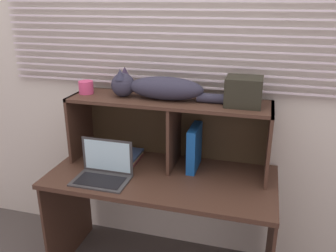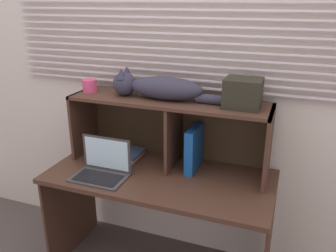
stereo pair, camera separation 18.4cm
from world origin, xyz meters
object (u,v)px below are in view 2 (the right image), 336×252
at_px(binder_upright, 194,148).
at_px(small_basket, 90,86).
at_px(book_stack, 129,155).
at_px(storage_box, 243,93).
at_px(laptop, 102,168).
at_px(cat, 158,87).

height_order(binder_upright, small_basket, small_basket).
bearing_deg(book_stack, storage_box, -0.01).
height_order(laptop, storage_box, storage_box).
distance_m(laptop, book_stack, 0.30).
distance_m(book_stack, storage_box, 0.92).
bearing_deg(cat, laptop, -132.08).
xyz_separation_m(laptop, storage_box, (0.81, 0.30, 0.49)).
bearing_deg(small_basket, cat, 0.00).
xyz_separation_m(cat, binder_upright, (0.25, 0.00, -0.39)).
bearing_deg(small_basket, storage_box, 0.00).
height_order(cat, storage_box, cat).
relative_size(laptop, small_basket, 3.50).
distance_m(binder_upright, small_basket, 0.83).
bearing_deg(laptop, book_stack, 81.66).
distance_m(cat, laptop, 0.62).
distance_m(cat, small_basket, 0.51).
bearing_deg(cat, book_stack, 179.97).
bearing_deg(binder_upright, book_stack, 179.98).
relative_size(book_stack, storage_box, 1.02).
bearing_deg(cat, binder_upright, 0.00).
height_order(cat, book_stack, cat).
xyz_separation_m(cat, small_basket, (-0.51, 0.00, -0.03)).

